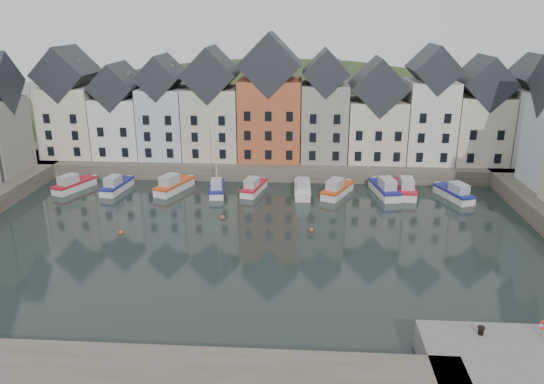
{
  "coord_description": "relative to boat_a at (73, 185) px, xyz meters",
  "views": [
    {
      "loc": [
        5.22,
        -47.31,
        21.94
      ],
      "look_at": [
        1.74,
        6.0,
        3.99
      ],
      "focal_mm": 35.0,
      "sensor_mm": 36.0,
      "label": 1
    }
  ],
  "objects": [
    {
      "name": "boat_b",
      "position": [
        5.8,
        -0.12,
        -0.01
      ],
      "size": [
        2.76,
        6.48,
        2.41
      ],
      "rotation": [
        0.0,
        0.0,
        -0.13
      ],
      "color": "silver",
      "rests_on": "ground"
    },
    {
      "name": "boat_j",
      "position": [
        49.04,
        -0.37,
        0.01
      ],
      "size": [
        4.05,
        6.69,
        2.46
      ],
      "rotation": [
        0.0,
        0.0,
        0.35
      ],
      "color": "silver",
      "rests_on": "ground"
    },
    {
      "name": "far_terrace",
      "position": [
        28.34,
        11.01,
        8.15
      ],
      "size": [
        72.37,
        8.16,
        17.78
      ],
      "color": "beige",
      "rests_on": "far_quay"
    },
    {
      "name": "far_quay",
      "position": [
        25.12,
        13.01,
        0.28
      ],
      "size": [
        90.0,
        16.0,
        2.0
      ],
      "primitive_type": "cube",
      "color": "#534B3F",
      "rests_on": "ground"
    },
    {
      "name": "boat_a",
      "position": [
        0.0,
        0.0,
        0.0
      ],
      "size": [
        4.22,
        6.6,
        2.43
      ],
      "rotation": [
        0.0,
        0.0,
        -0.39
      ],
      "color": "silver",
      "rests_on": "ground"
    },
    {
      "name": "mooring_bollard",
      "position": [
        42.06,
        -33.49,
        1.59
      ],
      "size": [
        0.48,
        0.48,
        0.56
      ],
      "color": "black",
      "rests_on": "near_quay"
    },
    {
      "name": "boat_c",
      "position": [
        13.25,
        0.33,
        0.05
      ],
      "size": [
        4.33,
        7.11,
        2.61
      ],
      "rotation": [
        0.0,
        0.0,
        -0.35
      ],
      "color": "silver",
      "rests_on": "ground"
    },
    {
      "name": "boat_e",
      "position": [
        23.73,
        0.5,
        -0.03
      ],
      "size": [
        3.19,
        6.33,
        2.33
      ],
      "rotation": [
        0.0,
        0.0,
        -0.23
      ],
      "color": "silver",
      "rests_on": "ground"
    },
    {
      "name": "boat_h",
      "position": [
        40.52,
        0.57,
        0.08
      ],
      "size": [
        3.46,
        7.28,
        2.69
      ],
      "rotation": [
        0.0,
        0.0,
        0.19
      ],
      "color": "silver",
      "rests_on": "ground"
    },
    {
      "name": "boat_d",
      "position": [
        19.05,
        -0.26,
        0.02
      ],
      "size": [
        2.65,
        6.17,
        11.41
      ],
      "rotation": [
        0.0,
        0.0,
        0.14
      ],
      "color": "silver",
      "rests_on": "ground"
    },
    {
      "name": "boat_i",
      "position": [
        43.2,
        0.97,
        0.07
      ],
      "size": [
        2.48,
        7.01,
        2.66
      ],
      "rotation": [
        0.0,
        0.0,
        -0.05
      ],
      "color": "silver",
      "rests_on": "ground"
    },
    {
      "name": "ground",
      "position": [
        25.12,
        -16.99,
        -0.72
      ],
      "size": [
        260.0,
        260.0,
        0.0
      ],
      "primitive_type": "plane",
      "color": "black",
      "rests_on": "ground"
    },
    {
      "name": "hillside",
      "position": [
        25.14,
        39.01,
        -18.68
      ],
      "size": [
        153.6,
        70.4,
        64.0
      ],
      "color": "#26351A",
      "rests_on": "ground"
    },
    {
      "name": "mooring_buoys",
      "position": [
        21.12,
        -11.66,
        -0.57
      ],
      "size": [
        20.5,
        5.5,
        0.5
      ],
      "color": "#CC4618",
      "rests_on": "ground"
    },
    {
      "name": "boat_f",
      "position": [
        30.04,
        0.01,
        0.02
      ],
      "size": [
        2.17,
        6.52,
        2.48
      ],
      "rotation": [
        0.0,
        0.0,
        0.02
      ],
      "color": "silver",
      "rests_on": "ground"
    },
    {
      "name": "boat_g",
      "position": [
        34.44,
        0.05,
        0.03
      ],
      "size": [
        4.64,
        6.88,
        2.55
      ],
      "rotation": [
        0.0,
        0.0,
        -0.43
      ],
      "color": "silver",
      "rests_on": "ground"
    }
  ]
}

